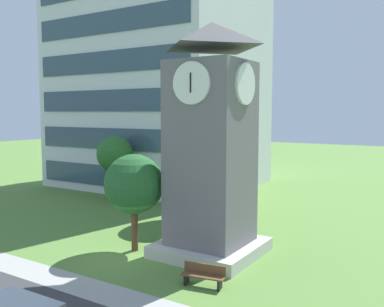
{
  "coord_description": "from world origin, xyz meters",
  "views": [
    {
      "loc": [
        13.58,
        -15.24,
        7.02
      ],
      "look_at": [
        1.72,
        3.63,
        4.85
      ],
      "focal_mm": 39.6,
      "sensor_mm": 36.0,
      "label": 1
    }
  ],
  "objects_px": {
    "park_bench": "(203,275)",
    "tree_streetside": "(115,154)",
    "tree_near_tower": "(197,159)",
    "tree_by_building": "(134,184)",
    "clock_tower": "(211,153)"
  },
  "relations": [
    {
      "from": "clock_tower",
      "to": "tree_streetside",
      "type": "distance_m",
      "value": 14.53
    },
    {
      "from": "clock_tower",
      "to": "tree_near_tower",
      "type": "bearing_deg",
      "value": 127.26
    },
    {
      "from": "clock_tower",
      "to": "tree_streetside",
      "type": "height_order",
      "value": "clock_tower"
    },
    {
      "from": "clock_tower",
      "to": "tree_by_building",
      "type": "distance_m",
      "value": 4.22
    },
    {
      "from": "park_bench",
      "to": "tree_near_tower",
      "type": "height_order",
      "value": "tree_near_tower"
    },
    {
      "from": "park_bench",
      "to": "tree_streetside",
      "type": "distance_m",
      "value": 18.16
    },
    {
      "from": "clock_tower",
      "to": "tree_by_building",
      "type": "height_order",
      "value": "clock_tower"
    },
    {
      "from": "tree_near_tower",
      "to": "tree_streetside",
      "type": "xyz_separation_m",
      "value": [
        -8.73,
        1.79,
        -0.29
      ]
    },
    {
      "from": "park_bench",
      "to": "tree_by_building",
      "type": "distance_m",
      "value": 6.33
    },
    {
      "from": "tree_near_tower",
      "to": "tree_by_building",
      "type": "height_order",
      "value": "tree_near_tower"
    },
    {
      "from": "park_bench",
      "to": "tree_near_tower",
      "type": "bearing_deg",
      "value": 122.78
    },
    {
      "from": "tree_near_tower",
      "to": "tree_streetside",
      "type": "distance_m",
      "value": 8.92
    },
    {
      "from": "clock_tower",
      "to": "tree_by_building",
      "type": "relative_size",
      "value": 2.28
    },
    {
      "from": "tree_near_tower",
      "to": "tree_by_building",
      "type": "xyz_separation_m",
      "value": [
        0.42,
        -6.81,
        -0.59
      ]
    },
    {
      "from": "park_bench",
      "to": "tree_near_tower",
      "type": "relative_size",
      "value": 0.3
    }
  ]
}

